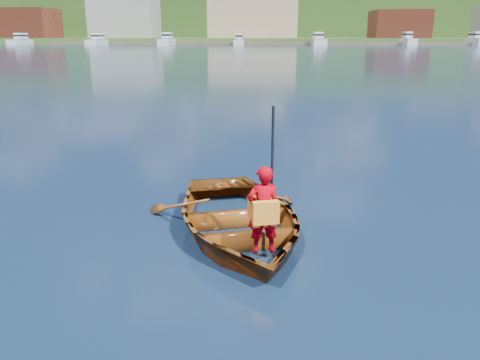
% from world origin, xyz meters
% --- Properties ---
extents(ground, '(600.00, 600.00, 0.00)m').
position_xyz_m(ground, '(0.00, 0.00, 0.00)').
color(ground, '#162747').
rests_on(ground, ground).
extents(rowboat, '(3.47, 4.20, 0.75)m').
position_xyz_m(rowboat, '(-0.26, 0.26, 0.23)').
color(rowboat, '#682D0D').
rests_on(rowboat, ground).
extents(child_paddler, '(0.49, 0.42, 1.90)m').
position_xyz_m(child_paddler, '(0.13, -0.57, 0.69)').
color(child_paddler, '#AC000C').
rests_on(child_paddler, ground).
extents(shoreline, '(400.00, 140.00, 22.00)m').
position_xyz_m(shoreline, '(0.00, 236.61, 10.32)').
color(shoreline, '#315420').
rests_on(shoreline, ground).
extents(dock, '(159.94, 13.81, 0.80)m').
position_xyz_m(dock, '(-5.78, 148.00, 0.40)').
color(dock, brown).
rests_on(dock, ground).
extents(waterfront_buildings, '(202.00, 16.00, 14.00)m').
position_xyz_m(waterfront_buildings, '(-7.74, 165.00, 7.74)').
color(waterfront_buildings, brown).
rests_on(waterfront_buildings, ground).
extents(marina_yachts, '(143.31, 13.98, 4.20)m').
position_xyz_m(marina_yachts, '(-5.85, 143.32, 1.36)').
color(marina_yachts, silver).
rests_on(marina_yachts, ground).
extents(hillside_trees, '(303.18, 84.90, 26.93)m').
position_xyz_m(hillside_trees, '(15.31, 239.62, 18.20)').
color(hillside_trees, '#382314').
rests_on(hillside_trees, ground).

